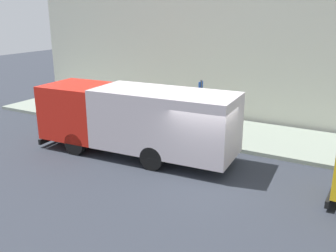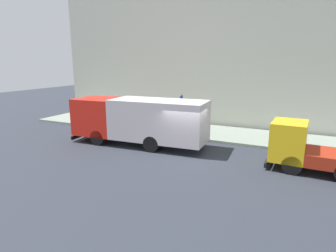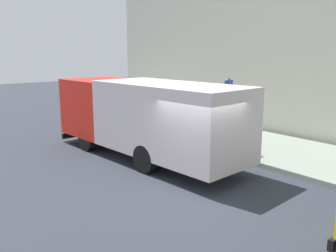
{
  "view_description": "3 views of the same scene",
  "coord_description": "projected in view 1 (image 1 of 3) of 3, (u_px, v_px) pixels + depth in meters",
  "views": [
    {
      "loc": [
        -11.54,
        -4.86,
        5.85
      ],
      "look_at": [
        1.26,
        2.24,
        1.3
      ],
      "focal_mm": 39.78,
      "sensor_mm": 36.0,
      "label": 1
    },
    {
      "loc": [
        -13.9,
        -5.41,
        5.08
      ],
      "look_at": [
        1.75,
        1.98,
        1.11
      ],
      "focal_mm": 30.16,
      "sensor_mm": 36.0,
      "label": 2
    },
    {
      "loc": [
        -6.82,
        -6.97,
        3.89
      ],
      "look_at": [
        0.9,
        2.36,
        1.36
      ],
      "focal_mm": 37.93,
      "sensor_mm": 36.0,
      "label": 3
    }
  ],
  "objects": [
    {
      "name": "street_sign_post",
      "position": [
        201.0,
        105.0,
        16.62
      ],
      "size": [
        0.44,
        0.08,
        2.77
      ],
      "color": "#4C5156",
      "rests_on": "sidewalk"
    },
    {
      "name": "pedestrian_walking",
      "position": [
        126.0,
        105.0,
        19.62
      ],
      "size": [
        0.42,
        0.42,
        1.75
      ],
      "rotation": [
        0.0,
        0.0,
        4.98
      ],
      "color": "black",
      "rests_on": "sidewalk"
    },
    {
      "name": "sidewalk",
      "position": [
        248.0,
        136.0,
        17.91
      ],
      "size": [
        4.31,
        30.0,
        0.17
      ],
      "primitive_type": "cube",
      "color": "gray",
      "rests_on": "ground"
    },
    {
      "name": "building_facade",
      "position": [
        272.0,
        7.0,
        18.37
      ],
      "size": [
        0.5,
        30.0,
        12.0
      ],
      "primitive_type": "cube",
      "color": "#B6B9A8",
      "rests_on": "ground"
    },
    {
      "name": "traffic_cone_orange",
      "position": [
        121.0,
        118.0,
        19.51
      ],
      "size": [
        0.43,
        0.43,
        0.62
      ],
      "primitive_type": "cone",
      "color": "orange",
      "rests_on": "sidewalk"
    },
    {
      "name": "ground",
      "position": [
        205.0,
        178.0,
        13.63
      ],
      "size": [
        80.0,
        80.0,
        0.0
      ],
      "primitive_type": "plane",
      "color": "#2C3039"
    },
    {
      "name": "large_utility_truck",
      "position": [
        135.0,
        118.0,
        15.32
      ],
      "size": [
        2.93,
        8.68,
        2.86
      ],
      "rotation": [
        0.0,
        0.0,
        0.06
      ],
      "color": "red",
      "rests_on": "ground"
    }
  ]
}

